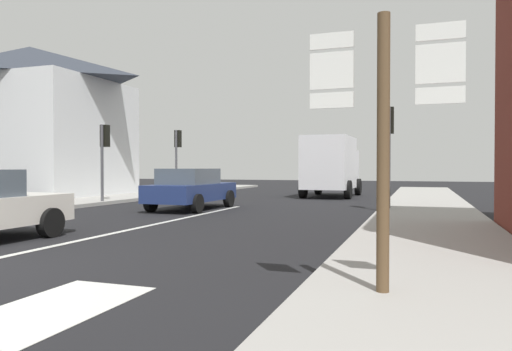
# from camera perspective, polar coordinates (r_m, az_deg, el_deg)

# --- Properties ---
(ground_plane) EXTENTS (80.00, 80.00, 0.00)m
(ground_plane) POSITION_cam_1_polar(r_m,az_deg,el_deg) (16.55, -4.68, -4.27)
(ground_plane) COLOR black
(sidewalk_right) EXTENTS (3.08, 44.00, 0.14)m
(sidewalk_right) POSITION_cam_1_polar(r_m,az_deg,el_deg) (13.17, 20.00, -5.37)
(sidewalk_right) COLOR #9E9B96
(sidewalk_right) RESTS_ON ground
(sidewalk_left) EXTENTS (3.08, 44.00, 0.14)m
(sidewalk_left) POSITION_cam_1_polar(r_m,az_deg,el_deg) (18.85, -26.81, -3.52)
(sidewalk_left) COLOR #9E9B96
(sidewalk_left) RESTS_ON ground
(lane_centre_stripe) EXTENTS (0.16, 12.00, 0.01)m
(lane_centre_stripe) POSITION_cam_1_polar(r_m,az_deg,el_deg) (13.01, -11.83, -5.70)
(lane_centre_stripe) COLOR silver
(lane_centre_stripe) RESTS_ON ground
(lane_turn_arrow) EXTENTS (1.20, 2.20, 0.01)m
(lane_turn_arrow) POSITION_cam_1_polar(r_m,az_deg,el_deg) (5.72, -23.06, -14.37)
(lane_turn_arrow) COLOR silver
(lane_turn_arrow) RESTS_ON ground
(clapboard_house_left) EXTENTS (9.31, 7.88, 7.77)m
(clapboard_house_left) POSITION_cam_1_polar(r_m,az_deg,el_deg) (27.55, -25.31, 5.90)
(clapboard_house_left) COLOR silver
(clapboard_house_left) RESTS_ON ground
(sedan_far) EXTENTS (2.00, 4.22, 1.47)m
(sedan_far) POSITION_cam_1_polar(r_m,az_deg,el_deg) (17.34, -7.75, -1.52)
(sedan_far) COLOR navy
(sedan_far) RESTS_ON ground
(delivery_truck) EXTENTS (2.55, 5.04, 3.05)m
(delivery_truck) POSITION_cam_1_polar(r_m,az_deg,el_deg) (24.75, 8.98, 1.28)
(delivery_truck) COLOR silver
(delivery_truck) RESTS_ON ground
(route_sign_post) EXTENTS (1.66, 0.14, 3.20)m
(route_sign_post) POSITION_cam_1_polar(r_m,az_deg,el_deg) (5.45, 14.97, 5.13)
(route_sign_post) COLOR brown
(route_sign_post) RESTS_ON ground
(traffic_light_near_left) EXTENTS (0.30, 0.49, 3.26)m
(traffic_light_near_left) POSITION_cam_1_polar(r_m,az_deg,el_deg) (20.52, -17.67, 3.43)
(traffic_light_near_left) COLOR #47474C
(traffic_light_near_left) RESTS_ON ground
(traffic_light_far_left) EXTENTS (0.30, 0.49, 3.49)m
(traffic_light_far_left) POSITION_cam_1_polar(r_m,az_deg,el_deg) (25.79, -9.36, 3.35)
(traffic_light_far_left) COLOR #47474C
(traffic_light_far_left) RESTS_ON ground
(traffic_light_near_right) EXTENTS (0.30, 0.49, 3.57)m
(traffic_light_near_right) POSITION_cam_1_polar(r_m,az_deg,el_deg) (16.90, 15.61, 4.77)
(traffic_light_near_right) COLOR #47474C
(traffic_light_near_right) RESTS_ON ground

